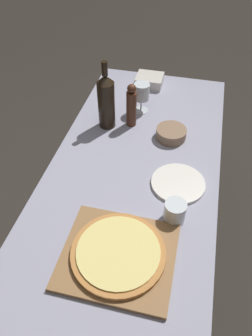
{
  "coord_description": "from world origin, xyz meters",
  "views": [
    {
      "loc": [
        0.2,
        -0.94,
        1.79
      ],
      "look_at": [
        -0.02,
        -0.01,
        0.83
      ],
      "focal_mm": 35.0,
      "sensor_mm": 36.0,
      "label": 1
    }
  ],
  "objects_px": {
    "small_bowl": "(171,133)",
    "wine_glass": "(142,93)",
    "pepper_mill": "(131,106)",
    "wine_bottle": "(106,101)",
    "pizza": "(118,253)"
  },
  "relations": [
    {
      "from": "pepper_mill",
      "to": "small_bowl",
      "type": "xyz_separation_m",
      "value": [
        0.21,
        -0.06,
        -0.08
      ]
    },
    {
      "from": "pepper_mill",
      "to": "wine_glass",
      "type": "relative_size",
      "value": 1.43
    },
    {
      "from": "pizza",
      "to": "wine_bottle",
      "type": "xyz_separation_m",
      "value": [
        -0.24,
        0.7,
        0.11
      ]
    },
    {
      "from": "pizza",
      "to": "small_bowl",
      "type": "bearing_deg",
      "value": 82.91
    },
    {
      "from": "pizza",
      "to": "wine_glass",
      "type": "distance_m",
      "value": 0.88
    },
    {
      "from": "pizza",
      "to": "wine_glass",
      "type": "bearing_deg",
      "value": 96.59
    },
    {
      "from": "pizza",
      "to": "small_bowl",
      "type": "distance_m",
      "value": 0.69
    },
    {
      "from": "pizza",
      "to": "pepper_mill",
      "type": "height_order",
      "value": "pepper_mill"
    },
    {
      "from": "pizza",
      "to": "small_bowl",
      "type": "relative_size",
      "value": 2.24
    },
    {
      "from": "wine_bottle",
      "to": "pepper_mill",
      "type": "height_order",
      "value": "wine_bottle"
    },
    {
      "from": "small_bowl",
      "to": "wine_glass",
      "type": "bearing_deg",
      "value": 135.18
    },
    {
      "from": "wine_bottle",
      "to": "wine_glass",
      "type": "height_order",
      "value": "wine_bottle"
    },
    {
      "from": "pizza",
      "to": "pepper_mill",
      "type": "relative_size",
      "value": 1.43
    },
    {
      "from": "pepper_mill",
      "to": "wine_bottle",
      "type": "bearing_deg",
      "value": -163.05
    },
    {
      "from": "pepper_mill",
      "to": "wine_glass",
      "type": "bearing_deg",
      "value": 79.08
    }
  ]
}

